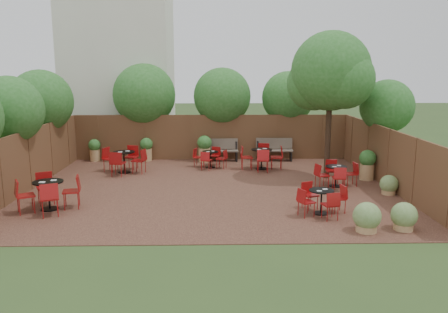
{
  "coord_description": "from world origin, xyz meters",
  "views": [
    {
      "loc": [
        0.12,
        -14.63,
        3.92
      ],
      "look_at": [
        0.47,
        0.5,
        1.0
      ],
      "focal_mm": 35.88,
      "sensor_mm": 36.0,
      "label": 1
    }
  ],
  "objects": [
    {
      "name": "park_bench_right",
      "position": [
        2.77,
        4.63,
        0.52
      ],
      "size": [
        1.61,
        0.58,
        0.98
      ],
      "rotation": [
        0.0,
        0.0,
        -0.05
      ],
      "color": "brown",
      "rests_on": "courtyard_paving"
    },
    {
      "name": "park_bench_left",
      "position": [
        0.39,
        4.63,
        0.52
      ],
      "size": [
        1.58,
        0.57,
        0.96
      ],
      "rotation": [
        0.0,
        0.0,
        0.05
      ],
      "color": "brown",
      "rests_on": "courtyard_paving"
    },
    {
      "name": "fence_back",
      "position": [
        0.0,
        5.0,
        1.0
      ],
      "size": [
        12.0,
        0.08,
        2.0
      ],
      "primitive_type": "cube",
      "color": "brown",
      "rests_on": "ground"
    },
    {
      "name": "courtyard_tree",
      "position": [
        4.26,
        1.37,
        3.74
      ],
      "size": [
        2.91,
        2.83,
        5.29
      ],
      "rotation": [
        0.0,
        0.0,
        -0.28
      ],
      "color": "black",
      "rests_on": "courtyard_paving"
    },
    {
      "name": "overhang_foliage",
      "position": [
        -2.03,
        3.44,
        2.73
      ],
      "size": [
        15.43,
        10.69,
        2.79
      ],
      "color": "#276320",
      "rests_on": "ground"
    },
    {
      "name": "ground",
      "position": [
        0.0,
        0.0,
        0.0
      ],
      "size": [
        80.0,
        80.0,
        0.0
      ],
      "primitive_type": "plane",
      "color": "#354F23",
      "rests_on": "ground"
    },
    {
      "name": "courtyard_paving",
      "position": [
        0.0,
        0.0,
        0.01
      ],
      "size": [
        12.0,
        10.0,
        0.02
      ],
      "primitive_type": "cube",
      "color": "#381D17",
      "rests_on": "ground"
    },
    {
      "name": "fence_left",
      "position": [
        -6.0,
        0.0,
        1.0
      ],
      "size": [
        0.08,
        10.0,
        2.0
      ],
      "primitive_type": "cube",
      "color": "brown",
      "rests_on": "ground"
    },
    {
      "name": "low_shrubs",
      "position": [
        4.64,
        -3.39,
        0.36
      ],
      "size": [
        2.48,
        3.97,
        0.74
      ],
      "color": "tan",
      "rests_on": "courtyard_paving"
    },
    {
      "name": "planters",
      "position": [
        -0.11,
        3.61,
        0.6
      ],
      "size": [
        11.3,
        4.25,
        1.14
      ],
      "color": "tan",
      "rests_on": "courtyard_paving"
    },
    {
      "name": "fence_right",
      "position": [
        6.0,
        0.0,
        1.0
      ],
      "size": [
        0.08,
        10.0,
        2.0
      ],
      "primitive_type": "cube",
      "color": "brown",
      "rests_on": "ground"
    },
    {
      "name": "neighbour_building",
      "position": [
        -4.5,
        8.0,
        4.0
      ],
      "size": [
        5.0,
        4.0,
        8.0
      ],
      "primitive_type": "cube",
      "color": "silver",
      "rests_on": "ground"
    },
    {
      "name": "bistro_tables",
      "position": [
        -0.36,
        0.65,
        0.47
      ],
      "size": [
        10.44,
        7.48,
        0.95
      ],
      "color": "black",
      "rests_on": "courtyard_paving"
    }
  ]
}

